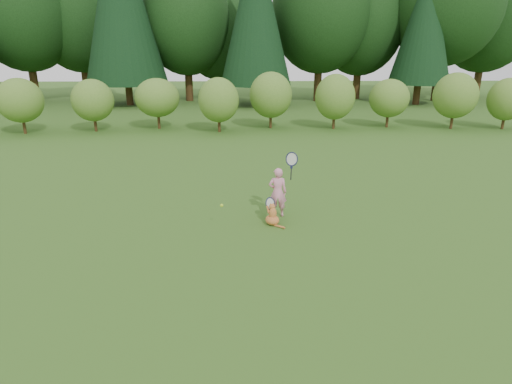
{
  "coord_description": "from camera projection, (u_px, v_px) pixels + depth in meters",
  "views": [
    {
      "loc": [
        -0.07,
        -8.75,
        3.87
      ],
      "look_at": [
        0.2,
        0.8,
        0.7
      ],
      "focal_mm": 30.0,
      "sensor_mm": 36.0,
      "label": 1
    }
  ],
  "objects": [
    {
      "name": "shrub_row",
      "position": [
        245.0,
        102.0,
        21.42
      ],
      "size": [
        28.0,
        3.0,
        2.8
      ],
      "primitive_type": null,
      "color": "#447123",
      "rests_on": "ground"
    },
    {
      "name": "tennis_ball",
      "position": [
        222.0,
        205.0,
        9.63
      ],
      "size": [
        0.07,
        0.07,
        0.07
      ],
      "color": "#9DCD18",
      "rests_on": "ground"
    },
    {
      "name": "child",
      "position": [
        278.0,
        191.0,
        10.32
      ],
      "size": [
        0.69,
        0.41,
        1.82
      ],
      "rotation": [
        0.0,
        0.0,
        3.08
      ],
      "color": "pink",
      "rests_on": "ground"
    },
    {
      "name": "ground",
      "position": [
        248.0,
        233.0,
        9.52
      ],
      "size": [
        100.0,
        100.0,
        0.0
      ],
      "primitive_type": "plane",
      "color": "#244F16",
      "rests_on": "ground"
    },
    {
      "name": "cat",
      "position": [
        272.0,
        213.0,
        9.94
      ],
      "size": [
        0.52,
        0.78,
        0.71
      ],
      "rotation": [
        0.0,
        0.0,
        0.41
      ],
      "color": "#B96423",
      "rests_on": "ground"
    }
  ]
}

